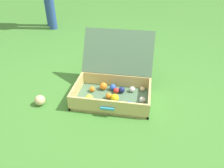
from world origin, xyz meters
name	(u,v)px	position (x,y,z in m)	size (l,w,h in m)	color
ground_plane	(105,102)	(0.00, 0.00, 0.00)	(16.00, 16.00, 0.00)	#3D7A2D
open_suitcase	(113,84)	(0.05, 0.12, 0.11)	(0.65, 0.67, 0.50)	#4C7051
stray_ball_on_grass	(40,100)	(-0.54, -0.13, 0.04)	(0.09, 0.09, 0.09)	#D1B784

